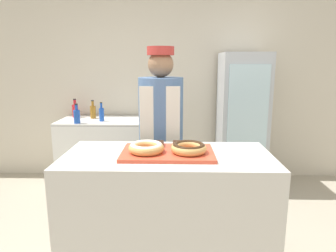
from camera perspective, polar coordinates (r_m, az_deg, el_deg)
wall_back at (r=4.12m, az=0.70°, el=8.74°), size 8.00×0.06×2.70m
display_counter at (r=2.27m, az=-0.06°, el=-17.05°), size 1.44×0.68×0.96m
serving_tray at (r=2.08m, az=-0.07°, el=-5.11°), size 0.63×0.41×0.02m
donut_light_glaze at (r=2.04m, az=-4.15°, el=-4.05°), size 0.24×0.24×0.06m
donut_chocolate_glaze at (r=2.04m, az=3.99°, el=-4.11°), size 0.24×0.24×0.06m
brownie_back_left at (r=2.20m, az=-1.99°, el=-3.37°), size 0.09×0.09×0.03m
brownie_back_right at (r=2.20m, az=2.04°, el=-3.40°), size 0.09×0.09×0.03m
baker_person at (r=2.74m, az=-1.35°, el=-2.39°), size 0.40×0.40×1.72m
beverage_fridge at (r=3.90m, az=13.81°, el=0.82°), size 0.56×0.62×1.70m
chest_freezer at (r=4.03m, az=-12.33°, el=-4.83°), size 1.06×0.63×0.87m
bottle_blue at (r=3.74m, az=-16.98°, el=1.87°), size 0.08×0.08×0.24m
bottle_amber at (r=4.02m, az=-14.09°, el=2.72°), size 0.07×0.07×0.24m
bottle_red at (r=4.17m, az=-17.26°, el=2.89°), size 0.08×0.08×0.25m
bottle_blue_b at (r=3.80m, az=-12.53°, el=2.28°), size 0.06×0.06×0.24m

